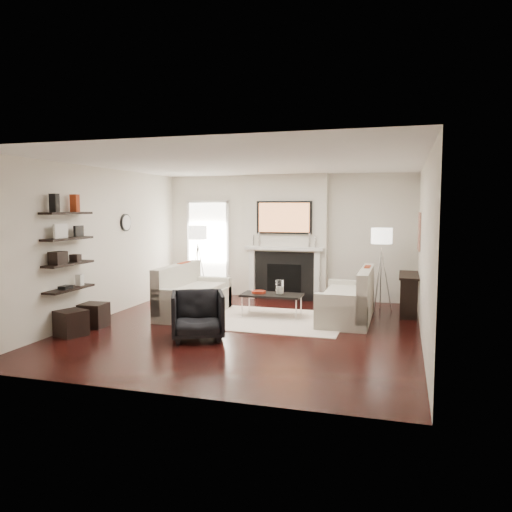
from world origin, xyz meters
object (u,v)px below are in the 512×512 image
(loveseat_left_base, at_px, (194,303))
(lamp_left_shade, at_px, (198,232))
(loveseat_right_base, at_px, (346,308))
(armchair, at_px, (198,313))
(coffee_table, at_px, (272,295))
(lamp_right_shade, at_px, (382,236))
(ottoman_near, at_px, (94,315))

(loveseat_left_base, xyz_separation_m, lamp_left_shade, (-0.60, 1.59, 1.24))
(loveseat_left_base, bearing_deg, loveseat_right_base, 6.83)
(loveseat_right_base, bearing_deg, armchair, -136.84)
(loveseat_left_base, height_order, coffee_table, same)
(lamp_right_shade, xyz_separation_m, ottoman_near, (-4.52, -2.76, -1.25))
(armchair, bearing_deg, loveseat_right_base, 18.52)
(coffee_table, distance_m, lamp_left_shade, 2.65)
(lamp_left_shade, xyz_separation_m, lamp_right_shade, (3.90, -0.21, 0.00))
(loveseat_left_base, bearing_deg, ottoman_near, -131.39)
(loveseat_left_base, distance_m, armchair, 1.74)
(coffee_table, xyz_separation_m, lamp_left_shade, (-2.02, 1.34, 1.05))
(armchair, xyz_separation_m, ottoman_near, (-1.96, 0.19, -0.20))
(lamp_right_shade, height_order, ottoman_near, lamp_right_shade)
(coffee_table, distance_m, ottoman_near, 3.11)
(loveseat_left_base, distance_m, coffee_table, 1.46)
(lamp_right_shade, bearing_deg, loveseat_left_base, -157.38)
(loveseat_left_base, height_order, loveseat_right_base, same)
(loveseat_right_base, relative_size, lamp_right_shade, 4.50)
(armchair, distance_m, lamp_right_shade, 4.04)
(loveseat_left_base, relative_size, ottoman_near, 4.50)
(lamp_left_shade, bearing_deg, loveseat_right_base, -20.51)
(coffee_table, bearing_deg, lamp_right_shade, 31.15)
(loveseat_right_base, xyz_separation_m, coffee_table, (-1.34, -0.09, 0.19))
(armchair, xyz_separation_m, lamp_right_shade, (2.56, 2.94, 1.05))
(lamp_right_shade, distance_m, ottoman_near, 5.44)
(lamp_right_shade, bearing_deg, loveseat_right_base, -117.28)
(lamp_left_shade, xyz_separation_m, ottoman_near, (-0.62, -2.97, -1.25))
(lamp_right_shade, bearing_deg, lamp_left_shade, 176.90)
(armchair, relative_size, lamp_right_shade, 1.99)
(loveseat_left_base, height_order, lamp_right_shade, lamp_right_shade)
(ottoman_near, bearing_deg, lamp_left_shade, 78.20)
(loveseat_right_base, height_order, lamp_right_shade, lamp_right_shade)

